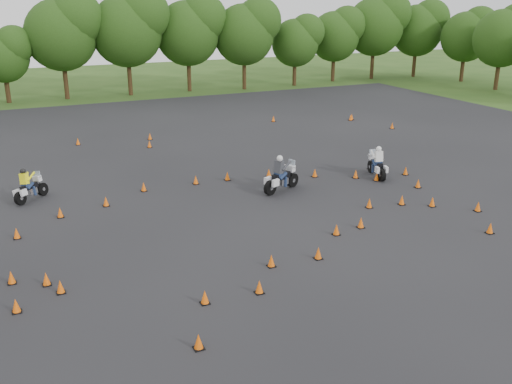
% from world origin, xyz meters
% --- Properties ---
extents(ground, '(140.00, 140.00, 0.00)m').
position_xyz_m(ground, '(0.00, 0.00, 0.00)').
color(ground, '#2D5119').
rests_on(ground, ground).
extents(asphalt_pad, '(62.00, 62.00, 0.00)m').
position_xyz_m(asphalt_pad, '(0.00, 6.00, 0.01)').
color(asphalt_pad, black).
rests_on(asphalt_pad, ground).
extents(treeline, '(86.77, 32.74, 11.00)m').
position_xyz_m(treeline, '(2.49, 34.99, 4.76)').
color(treeline, '#224112').
rests_on(treeline, ground).
extents(traffic_cones, '(36.30, 33.30, 0.45)m').
position_xyz_m(traffic_cones, '(-0.09, 5.52, 0.23)').
color(traffic_cones, '#F9610A').
rests_on(traffic_cones, asphalt_pad).
extents(rider_grey, '(2.61, 1.67, 1.93)m').
position_xyz_m(rider_grey, '(2.73, 6.82, 0.97)').
color(rider_grey, '#36373C').
rests_on(rider_grey, ground).
extents(rider_yellow, '(2.01, 1.94, 1.65)m').
position_xyz_m(rider_yellow, '(-8.98, 10.65, 0.83)').
color(rider_yellow, '#FAF216').
rests_on(rider_yellow, ground).
extents(rider_white, '(1.29, 2.42, 1.78)m').
position_xyz_m(rider_white, '(8.63, 6.78, 0.90)').
color(rider_white, silver).
rests_on(rider_white, ground).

